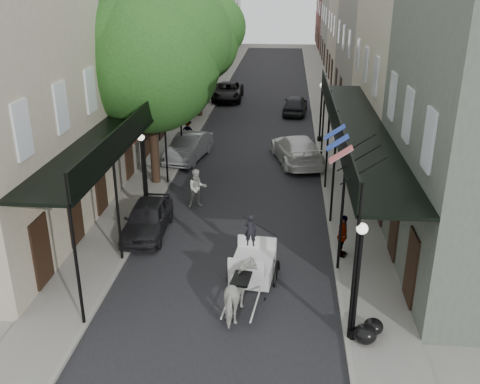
% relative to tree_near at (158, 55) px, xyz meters
% --- Properties ---
extents(ground, '(140.00, 140.00, 0.00)m').
position_rel_tree_near_xyz_m(ground, '(4.20, -10.18, -6.49)').
color(ground, gray).
rests_on(ground, ground).
extents(road, '(8.00, 90.00, 0.01)m').
position_rel_tree_near_xyz_m(road, '(4.20, 9.82, -6.48)').
color(road, black).
rests_on(road, ground).
extents(sidewalk_left, '(2.20, 90.00, 0.12)m').
position_rel_tree_near_xyz_m(sidewalk_left, '(-0.80, 9.82, -6.43)').
color(sidewalk_left, gray).
rests_on(sidewalk_left, ground).
extents(sidewalk_right, '(2.20, 90.00, 0.12)m').
position_rel_tree_near_xyz_m(sidewalk_right, '(9.20, 9.82, -6.43)').
color(sidewalk_right, gray).
rests_on(sidewalk_right, ground).
extents(building_row_left, '(5.00, 80.00, 10.50)m').
position_rel_tree_near_xyz_m(building_row_left, '(-4.40, 19.82, -1.24)').
color(building_row_left, '#B1A88E').
rests_on(building_row_left, ground).
extents(building_row_right, '(5.00, 80.00, 10.50)m').
position_rel_tree_near_xyz_m(building_row_right, '(12.80, 19.82, -1.24)').
color(building_row_right, gray).
rests_on(building_row_right, ground).
extents(gallery_left, '(2.20, 18.05, 4.88)m').
position_rel_tree_near_xyz_m(gallery_left, '(-0.59, -3.20, -2.44)').
color(gallery_left, black).
rests_on(gallery_left, sidewalk_left).
extents(gallery_right, '(2.20, 18.05, 4.88)m').
position_rel_tree_near_xyz_m(gallery_right, '(8.99, -3.20, -2.44)').
color(gallery_right, black).
rests_on(gallery_right, sidewalk_right).
extents(tree_near, '(7.31, 6.80, 9.63)m').
position_rel_tree_near_xyz_m(tree_near, '(0.00, 0.00, 0.00)').
color(tree_near, '#382619').
rests_on(tree_near, sidewalk_left).
extents(tree_far, '(6.45, 6.00, 8.61)m').
position_rel_tree_near_xyz_m(tree_far, '(-0.05, 14.00, -0.65)').
color(tree_far, '#382619').
rests_on(tree_far, sidewalk_left).
extents(lamppost_right_near, '(0.32, 0.32, 3.71)m').
position_rel_tree_near_xyz_m(lamppost_right_near, '(8.30, -12.18, -4.44)').
color(lamppost_right_near, black).
rests_on(lamppost_right_near, sidewalk_right).
extents(lamppost_left, '(0.32, 0.32, 3.71)m').
position_rel_tree_near_xyz_m(lamppost_left, '(0.10, -4.18, -4.44)').
color(lamppost_left, black).
rests_on(lamppost_left, sidewalk_left).
extents(lamppost_right_far, '(0.32, 0.32, 3.71)m').
position_rel_tree_near_xyz_m(lamppost_right_far, '(8.30, 7.82, -4.44)').
color(lamppost_right_far, black).
rests_on(lamppost_right_far, sidewalk_right).
extents(horse, '(1.10, 2.05, 1.66)m').
position_rel_tree_near_xyz_m(horse, '(4.93, -11.18, -5.66)').
color(horse, beige).
rests_on(horse, ground).
extents(carriage, '(1.87, 2.58, 2.77)m').
position_rel_tree_near_xyz_m(carriage, '(5.21, -8.61, -5.41)').
color(carriage, black).
rests_on(carriage, ground).
extents(pedestrian_walking, '(1.09, 0.99, 1.83)m').
position_rel_tree_near_xyz_m(pedestrian_walking, '(2.20, -2.89, -5.57)').
color(pedestrian_walking, '#B8B9AE').
rests_on(pedestrian_walking, ground).
extents(pedestrian_sidewalk_left, '(1.00, 0.62, 1.49)m').
position_rel_tree_near_xyz_m(pedestrian_sidewalk_left, '(-0.00, 6.82, -5.62)').
color(pedestrian_sidewalk_left, gray).
rests_on(pedestrian_sidewalk_left, sidewalk_left).
extents(pedestrian_sidewalk_right, '(0.72, 1.05, 1.66)m').
position_rel_tree_near_xyz_m(pedestrian_sidewalk_right, '(8.40, -7.23, -5.54)').
color(pedestrian_sidewalk_right, gray).
rests_on(pedestrian_sidewalk_right, sidewalk_right).
extents(car_left_near, '(1.75, 4.13, 1.39)m').
position_rel_tree_near_xyz_m(car_left_near, '(0.60, -5.80, -5.79)').
color(car_left_near, black).
rests_on(car_left_near, ground).
extents(car_left_mid, '(2.32, 4.69, 1.48)m').
position_rel_tree_near_xyz_m(car_left_mid, '(0.60, 3.82, -5.75)').
color(car_left_mid, gray).
rests_on(car_left_mid, ground).
extents(car_left_far, '(2.48, 5.26, 1.45)m').
position_rel_tree_near_xyz_m(car_left_far, '(1.10, 19.76, -5.76)').
color(car_left_far, black).
rests_on(car_left_far, ground).
extents(car_right_near, '(3.42, 5.81, 1.58)m').
position_rel_tree_near_xyz_m(car_right_near, '(6.80, 3.82, -5.70)').
color(car_right_near, silver).
rests_on(car_right_near, ground).
extents(car_right_far, '(2.09, 4.38, 1.44)m').
position_rel_tree_near_xyz_m(car_right_far, '(6.80, 15.37, -5.77)').
color(car_right_far, black).
rests_on(car_right_far, ground).
extents(trash_bags, '(0.93, 1.08, 0.57)m').
position_rel_tree_near_xyz_m(trash_bags, '(8.75, -12.20, -6.10)').
color(trash_bags, black).
rests_on(trash_bags, sidewalk_right).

